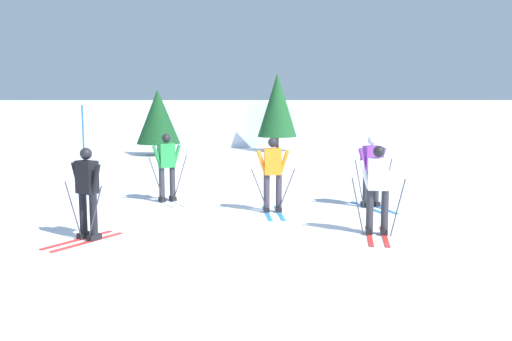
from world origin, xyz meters
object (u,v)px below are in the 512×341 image
(skier_orange, at_px, (273,173))
(skier_black, at_px, (88,189))
(skier_green, at_px, (167,164))
(conifer_far_right, at_px, (158,117))
(skier_white, at_px, (378,187))
(conifer_far_left, at_px, (277,105))
(skier_purple, at_px, (371,167))
(trail_marker_pole, at_px, (83,134))

(skier_orange, height_order, skier_black, same)
(skier_green, distance_m, conifer_far_right, 11.51)
(skier_green, relative_size, conifer_far_right, 0.58)
(skier_orange, bearing_deg, conifer_far_right, 109.22)
(skier_orange, distance_m, skier_black, 4.23)
(skier_white, xyz_separation_m, conifer_far_left, (-0.86, 16.61, 1.29))
(skier_black, height_order, skier_white, same)
(skier_black, distance_m, conifer_far_left, 17.48)
(conifer_far_left, bearing_deg, skier_purple, -84.43)
(skier_purple, xyz_separation_m, conifer_far_right, (-6.81, 12.13, 0.77))
(conifer_far_left, height_order, conifer_far_right, conifer_far_left)
(skier_green, height_order, conifer_far_left, conifer_far_left)
(conifer_far_left, bearing_deg, skier_orange, -94.03)
(skier_black, height_order, skier_green, same)
(skier_purple, relative_size, conifer_far_right, 0.58)
(skier_black, height_order, conifer_far_right, conifer_far_right)
(skier_purple, distance_m, conifer_far_right, 13.94)
(trail_marker_pole, xyz_separation_m, conifer_far_right, (2.50, 3.09, 0.58))
(skier_orange, bearing_deg, conifer_far_left, 85.97)
(skier_green, relative_size, trail_marker_pole, 0.75)
(skier_purple, bearing_deg, trail_marker_pole, 135.82)
(skier_white, bearing_deg, skier_purple, 79.69)
(skier_white, xyz_separation_m, trail_marker_pole, (-8.81, 11.78, 0.23))
(skier_green, xyz_separation_m, skier_purple, (4.96, -0.79, 0.00))
(trail_marker_pole, height_order, conifer_far_left, conifer_far_left)
(conifer_far_left, bearing_deg, conifer_far_right, -162.32)
(skier_orange, xyz_separation_m, skier_green, (-2.58, 1.40, 0.04))
(skier_purple, relative_size, conifer_far_left, 0.46)
(skier_green, height_order, conifer_far_right, conifer_far_right)
(skier_white, distance_m, conifer_far_right, 16.18)
(skier_black, xyz_separation_m, skier_white, (5.39, 0.22, -0.04))
(trail_marker_pole, bearing_deg, conifer_far_right, 51.05)
(conifer_far_right, bearing_deg, skier_orange, -70.78)
(conifer_far_left, bearing_deg, trail_marker_pole, -148.75)
(conifer_far_left, bearing_deg, skier_white, -87.05)
(skier_orange, relative_size, skier_black, 1.00)
(skier_purple, xyz_separation_m, conifer_far_left, (-1.35, 13.87, 1.25))
(skier_white, xyz_separation_m, skier_purple, (0.50, 2.74, 0.04))
(skier_purple, bearing_deg, conifer_far_right, 119.32)
(skier_black, distance_m, skier_purple, 6.59)
(conifer_far_left, bearing_deg, skier_green, -105.41)
(conifer_far_right, bearing_deg, skier_white, -66.99)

